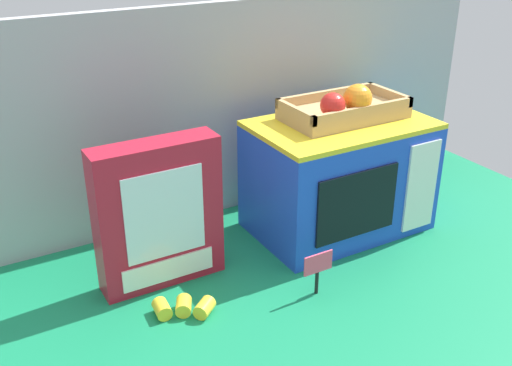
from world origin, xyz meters
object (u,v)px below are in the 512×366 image
object	(u,v)px
food_groups_crate	(345,109)
loose_toy_banana	(183,307)
price_sign	(318,267)
cookie_set_box	(159,215)
toy_microwave	(339,176)

from	to	relation	value
food_groups_crate	loose_toy_banana	xyz separation A→B (m)	(-0.51, -0.16, -0.30)
food_groups_crate	price_sign	xyz separation A→B (m)	(-0.23, -0.23, -0.25)
cookie_set_box	toy_microwave	bearing A→B (deg)	0.51
cookie_set_box	price_sign	bearing A→B (deg)	-39.09
cookie_set_box	loose_toy_banana	xyz separation A→B (m)	(-0.01, -0.14, -0.15)
cookie_set_box	loose_toy_banana	world-z (taller)	cookie_set_box
food_groups_crate	price_sign	size ratio (longest dim) A/B	2.96
food_groups_crate	toy_microwave	bearing A→B (deg)	-138.12
toy_microwave	price_sign	bearing A→B (deg)	-134.41
toy_microwave	food_groups_crate	distance (m)	0.17
toy_microwave	price_sign	distance (m)	0.32
price_sign	loose_toy_banana	xyz separation A→B (m)	(-0.28, 0.08, -0.05)
price_sign	loose_toy_banana	size ratio (longest dim) A/B	0.82
price_sign	toy_microwave	bearing A→B (deg)	45.59
loose_toy_banana	cookie_set_box	bearing A→B (deg)	85.12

